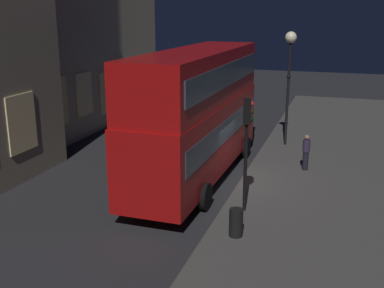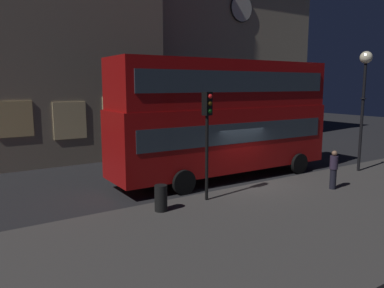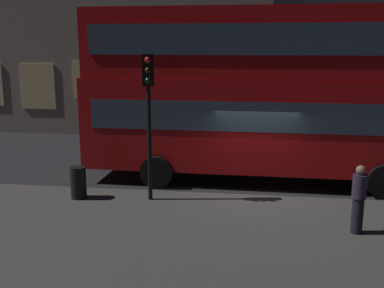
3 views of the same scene
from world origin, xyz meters
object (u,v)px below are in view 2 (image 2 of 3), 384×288
(double_decker_bus, at_px, (224,114))
(pedestrian, at_px, (334,169))
(traffic_light_near_kerb, at_px, (207,123))
(litter_bin, at_px, (161,198))
(street_lamp, at_px, (365,78))

(double_decker_bus, xyz_separation_m, pedestrian, (2.37, -4.38, -2.14))
(traffic_light_near_kerb, relative_size, litter_bin, 4.43)
(double_decker_bus, xyz_separation_m, street_lamp, (6.36, -2.97, 1.65))
(double_decker_bus, relative_size, street_lamp, 1.89)
(street_lamp, xyz_separation_m, litter_bin, (-11.36, 0.11, -4.17))
(traffic_light_near_kerb, xyz_separation_m, litter_bin, (-2.06, -0.15, -2.46))
(street_lamp, bearing_deg, pedestrian, -160.64)
(traffic_light_near_kerb, relative_size, pedestrian, 2.49)
(traffic_light_near_kerb, bearing_deg, street_lamp, -14.48)
(traffic_light_near_kerb, height_order, pedestrian, traffic_light_near_kerb)
(street_lamp, bearing_deg, litter_bin, 179.43)
(double_decker_bus, height_order, street_lamp, street_lamp)
(street_lamp, bearing_deg, double_decker_bus, 154.95)
(double_decker_bus, distance_m, traffic_light_near_kerb, 4.00)
(traffic_light_near_kerb, distance_m, litter_bin, 3.22)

